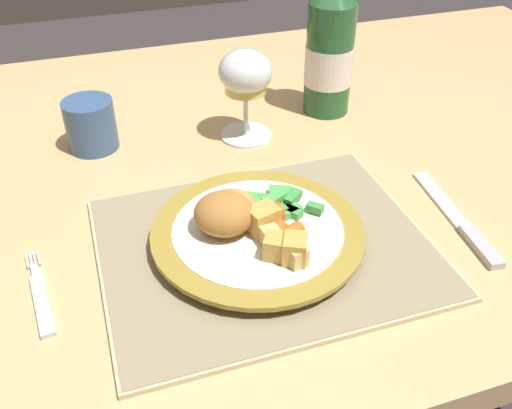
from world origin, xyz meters
name	(u,v)px	position (x,y,z in m)	size (l,w,h in m)	color
dining_table	(255,199)	(0.00, 0.00, 0.66)	(1.50, 0.87, 0.74)	tan
placemat	(265,246)	(-0.06, -0.20, 0.74)	(0.36, 0.29, 0.01)	#CCB789
dinner_plate	(258,235)	(-0.06, -0.20, 0.76)	(0.23, 0.23, 0.02)	white
breaded_croquettes	(226,212)	(-0.09, -0.18, 0.79)	(0.09, 0.09, 0.04)	tan
green_beans_pile	(279,203)	(-0.03, -0.17, 0.77)	(0.09, 0.07, 0.02)	#4CA84C
glazed_carrots	(273,225)	(-0.05, -0.21, 0.78)	(0.05, 0.07, 0.02)	#CC5119
fork	(41,298)	(-0.29, -0.21, 0.74)	(0.03, 0.13, 0.01)	silver
table_knife	(462,224)	(0.17, -0.24, 0.74)	(0.04, 0.19, 0.01)	silver
wine_glass	(242,78)	(0.00, 0.04, 0.83)	(0.07, 0.07, 0.13)	silver
bottle	(330,49)	(0.14, 0.08, 0.84)	(0.07, 0.07, 0.26)	#23562D
roast_potatoes	(277,237)	(-0.05, -0.23, 0.78)	(0.05, 0.09, 0.03)	gold
drinking_cup	(90,123)	(-0.21, 0.08, 0.78)	(0.07, 0.07, 0.07)	#385684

